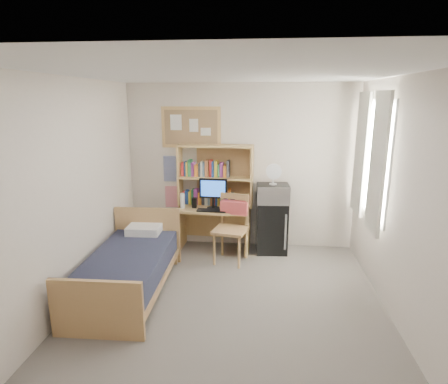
# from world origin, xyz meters

# --- Properties ---
(floor) EXTENTS (3.60, 4.20, 0.02)m
(floor) POSITION_xyz_m (0.00, 0.00, -0.01)
(floor) COLOR slate
(floor) RESTS_ON ground
(ceiling) EXTENTS (3.60, 4.20, 0.02)m
(ceiling) POSITION_xyz_m (0.00, 0.00, 2.60)
(ceiling) COLOR white
(ceiling) RESTS_ON wall_back
(wall_back) EXTENTS (3.60, 0.04, 2.60)m
(wall_back) POSITION_xyz_m (0.00, 2.10, 1.30)
(wall_back) COLOR silver
(wall_back) RESTS_ON floor
(wall_front) EXTENTS (3.60, 0.04, 2.60)m
(wall_front) POSITION_xyz_m (0.00, -2.10, 1.30)
(wall_front) COLOR silver
(wall_front) RESTS_ON floor
(wall_left) EXTENTS (0.04, 4.20, 2.60)m
(wall_left) POSITION_xyz_m (-1.80, 0.00, 1.30)
(wall_left) COLOR silver
(wall_left) RESTS_ON floor
(wall_right) EXTENTS (0.04, 4.20, 2.60)m
(wall_right) POSITION_xyz_m (1.80, 0.00, 1.30)
(wall_right) COLOR silver
(wall_right) RESTS_ON floor
(window_unit) EXTENTS (0.10, 1.40, 1.70)m
(window_unit) POSITION_xyz_m (1.75, 1.20, 1.60)
(window_unit) COLOR white
(window_unit) RESTS_ON wall_right
(curtain_left) EXTENTS (0.04, 0.55, 1.70)m
(curtain_left) POSITION_xyz_m (1.72, 0.80, 1.60)
(curtain_left) COLOR silver
(curtain_left) RESTS_ON wall_right
(curtain_right) EXTENTS (0.04, 0.55, 1.70)m
(curtain_right) POSITION_xyz_m (1.72, 1.60, 1.60)
(curtain_right) COLOR silver
(curtain_right) RESTS_ON wall_right
(bulletin_board) EXTENTS (0.94, 0.03, 0.64)m
(bulletin_board) POSITION_xyz_m (-0.78, 2.08, 1.92)
(bulletin_board) COLOR #A27F55
(bulletin_board) RESTS_ON wall_back
(poster_wave) EXTENTS (0.30, 0.01, 0.42)m
(poster_wave) POSITION_xyz_m (-1.10, 2.09, 1.25)
(poster_wave) COLOR navy
(poster_wave) RESTS_ON wall_back
(poster_japan) EXTENTS (0.28, 0.01, 0.36)m
(poster_japan) POSITION_xyz_m (-1.10, 2.09, 0.78)
(poster_japan) COLOR #D32548
(poster_japan) RESTS_ON wall_back
(desk) EXTENTS (1.15, 0.61, 0.70)m
(desk) POSITION_xyz_m (-0.39, 1.80, 0.35)
(desk) COLOR #DDB36B
(desk) RESTS_ON floor
(desk_chair) EXTENTS (0.60, 0.60, 1.01)m
(desk_chair) POSITION_xyz_m (-0.09, 1.36, 0.50)
(desk_chair) COLOR tan
(desk_chair) RESTS_ON floor
(mini_fridge) EXTENTS (0.50, 0.50, 0.80)m
(mini_fridge) POSITION_xyz_m (0.52, 1.84, 0.40)
(mini_fridge) COLOR black
(mini_fridge) RESTS_ON floor
(bed) EXTENTS (0.95, 1.85, 0.50)m
(bed) POSITION_xyz_m (-1.28, 0.32, 0.25)
(bed) COLOR #1B1E31
(bed) RESTS_ON floor
(hutch) EXTENTS (1.19, 0.36, 0.97)m
(hutch) POSITION_xyz_m (-0.38, 1.95, 1.18)
(hutch) COLOR #DDB36B
(hutch) RESTS_ON desk
(monitor) EXTENTS (0.43, 0.05, 0.46)m
(monitor) POSITION_xyz_m (-0.39, 1.74, 0.93)
(monitor) COLOR black
(monitor) RESTS_ON desk
(keyboard) EXTENTS (0.45, 0.16, 0.02)m
(keyboard) POSITION_xyz_m (-0.40, 1.60, 0.71)
(keyboard) COLOR black
(keyboard) RESTS_ON desk
(speaker_left) EXTENTS (0.07, 0.07, 0.16)m
(speaker_left) POSITION_xyz_m (-0.69, 1.75, 0.78)
(speaker_left) COLOR black
(speaker_left) RESTS_ON desk
(speaker_right) EXTENTS (0.07, 0.07, 0.16)m
(speaker_right) POSITION_xyz_m (-0.09, 1.73, 0.78)
(speaker_right) COLOR black
(speaker_right) RESTS_ON desk
(water_bottle) EXTENTS (0.07, 0.07, 0.24)m
(water_bottle) POSITION_xyz_m (-0.87, 1.72, 0.82)
(water_bottle) COLOR white
(water_bottle) RESTS_ON desk
(hoodie) EXTENTS (0.43, 0.21, 0.20)m
(hoodie) POSITION_xyz_m (-0.05, 1.56, 0.78)
(hoodie) COLOR #DE5455
(hoodie) RESTS_ON desk_chair
(microwave) EXTENTS (0.51, 0.40, 0.28)m
(microwave) POSITION_xyz_m (0.52, 1.82, 0.95)
(microwave) COLOR silver
(microwave) RESTS_ON mini_fridge
(desk_fan) EXTENTS (0.25, 0.25, 0.29)m
(desk_fan) POSITION_xyz_m (0.52, 1.82, 1.23)
(desk_fan) COLOR white
(desk_fan) RESTS_ON microwave
(pillow) EXTENTS (0.46, 0.33, 0.11)m
(pillow) POSITION_xyz_m (-1.30, 1.07, 0.56)
(pillow) COLOR white
(pillow) RESTS_ON bed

